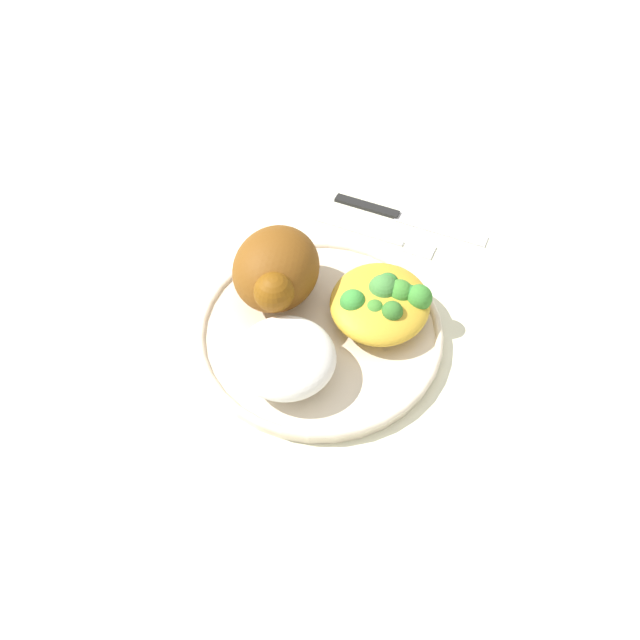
{
  "coord_description": "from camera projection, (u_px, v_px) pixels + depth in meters",
  "views": [
    {
      "loc": [
        0.36,
        0.11,
        0.5
      ],
      "look_at": [
        0.0,
        0.0,
        0.03
      ],
      "focal_mm": 35.03,
      "sensor_mm": 36.0,
      "label": 1
    }
  ],
  "objects": [
    {
      "name": "knife",
      "position": [
        395.0,
        214.0,
        0.74
      ],
      "size": [
        0.04,
        0.19,
        0.01
      ],
      "color": "black",
      "rests_on": "ground_plane"
    },
    {
      "name": "mac_cheese_with_broccoli",
      "position": [
        382.0,
        301.0,
        0.61
      ],
      "size": [
        0.11,
        0.1,
        0.04
      ],
      "color": "gold",
      "rests_on": "plate"
    },
    {
      "name": "plate",
      "position": [
        320.0,
        331.0,
        0.62
      ],
      "size": [
        0.24,
        0.24,
        0.02
      ],
      "color": "beige",
      "rests_on": "ground_plane"
    },
    {
      "name": "roasted_chicken",
      "position": [
        276.0,
        270.0,
        0.61
      ],
      "size": [
        0.11,
        0.08,
        0.07
      ],
      "color": "brown",
      "rests_on": "plate"
    },
    {
      "name": "rice_pile",
      "position": [
        286.0,
        357.0,
        0.57
      ],
      "size": [
        0.09,
        0.09,
        0.04
      ],
      "primitive_type": "ellipsoid",
      "color": "white",
      "rests_on": "plate"
    },
    {
      "name": "fork",
      "position": [
        382.0,
        237.0,
        0.71
      ],
      "size": [
        0.03,
        0.14,
        0.01
      ],
      "color": "silver",
      "rests_on": "ground_plane"
    },
    {
      "name": "ground_plane",
      "position": [
        320.0,
        336.0,
        0.63
      ],
      "size": [
        2.0,
        2.0,
        0.0
      ],
      "primitive_type": "plane",
      "color": "silver"
    }
  ]
}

